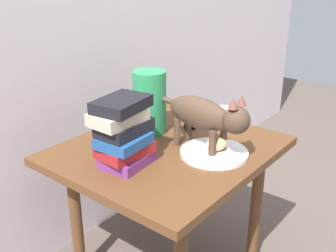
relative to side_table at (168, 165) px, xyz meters
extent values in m
cube|color=brown|center=(0.00, 0.00, 0.06)|extent=(0.74, 0.65, 0.03)
cylinder|color=brown|center=(0.24, -0.24, -0.21)|extent=(0.04, 0.04, 0.50)
cylinder|color=brown|center=(-0.24, 0.24, -0.21)|extent=(0.04, 0.04, 0.50)
cylinder|color=brown|center=(0.24, 0.24, -0.21)|extent=(0.04, 0.04, 0.50)
cylinder|color=white|center=(0.05, -0.16, 0.08)|extent=(0.23, 0.23, 0.01)
ellipsoid|color=#E0BC7A|center=(0.06, -0.16, 0.11)|extent=(0.09, 0.08, 0.05)
cylinder|color=#4C3828|center=(0.08, -0.18, 0.12)|extent=(0.02, 0.02, 0.10)
cylinder|color=#4C3828|center=(0.02, -0.17, 0.12)|extent=(0.02, 0.02, 0.10)
cylinder|color=#4C3828|center=(0.09, -0.02, 0.12)|extent=(0.02, 0.02, 0.10)
cylinder|color=#4C3828|center=(0.03, -0.01, 0.12)|extent=(0.02, 0.02, 0.10)
ellipsoid|color=#4C3828|center=(0.06, -0.09, 0.20)|extent=(0.11, 0.27, 0.11)
sphere|color=#4C3828|center=(0.04, -0.24, 0.22)|extent=(0.09, 0.09, 0.09)
cone|color=brown|center=(0.06, -0.24, 0.28)|extent=(0.03, 0.03, 0.03)
cone|color=brown|center=(0.02, -0.24, 0.28)|extent=(0.03, 0.03, 0.03)
cylinder|color=#4C3828|center=(0.08, 0.11, 0.21)|extent=(0.04, 0.16, 0.02)
cube|color=#72337A|center=(-0.19, 0.02, 0.09)|extent=(0.17, 0.14, 0.04)
cube|color=maroon|center=(-0.19, 0.02, 0.13)|extent=(0.18, 0.13, 0.04)
cube|color=#1E4C8C|center=(-0.20, 0.02, 0.16)|extent=(0.17, 0.14, 0.03)
cube|color=black|center=(-0.19, 0.03, 0.20)|extent=(0.18, 0.12, 0.04)
cube|color=#BCB299|center=(-0.20, 0.03, 0.24)|extent=(0.17, 0.12, 0.04)
cube|color=black|center=(-0.19, 0.03, 0.28)|extent=(0.19, 0.15, 0.04)
cylinder|color=#288C51|center=(0.07, 0.14, 0.19)|extent=(0.13, 0.13, 0.24)
cylinder|color=silver|center=(0.27, -0.06, 0.11)|extent=(0.07, 0.07, 0.08)
cylinder|color=silver|center=(0.27, -0.06, 0.09)|extent=(0.06, 0.06, 0.04)
cube|color=black|center=(0.24, 0.07, 0.08)|extent=(0.15, 0.11, 0.02)
camera|label=1|loc=(-1.03, -0.83, 0.69)|focal=43.79mm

